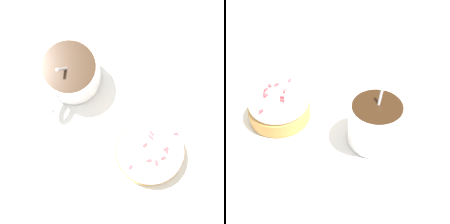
% 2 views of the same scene
% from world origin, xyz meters
% --- Properties ---
extents(ground_plane, '(3.00, 3.00, 0.00)m').
position_xyz_m(ground_plane, '(0.00, 0.00, 0.00)').
color(ground_plane, '#B2B2B7').
extents(paper_napkin, '(0.30, 0.30, 0.00)m').
position_xyz_m(paper_napkin, '(0.00, 0.00, 0.00)').
color(paper_napkin, white).
rests_on(paper_napkin, ground_plane).
extents(coffee_cup, '(0.09, 0.11, 0.09)m').
position_xyz_m(coffee_cup, '(-0.08, -0.01, 0.04)').
color(coffee_cup, white).
rests_on(coffee_cup, paper_napkin).
extents(frosted_pastry, '(0.10, 0.10, 0.06)m').
position_xyz_m(frosted_pastry, '(0.08, 0.01, 0.03)').
color(frosted_pastry, '#D19347').
rests_on(frosted_pastry, paper_napkin).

